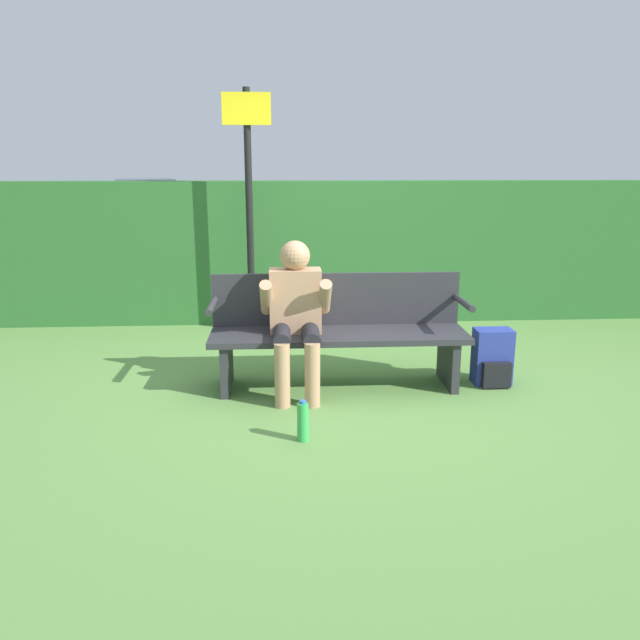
{
  "coord_description": "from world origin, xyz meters",
  "views": [
    {
      "loc": [
        -0.41,
        -4.56,
        1.69
      ],
      "look_at": [
        -0.15,
        -0.1,
        0.56
      ],
      "focal_mm": 35.0,
      "sensor_mm": 36.0,
      "label": 1
    }
  ],
  "objects_px": {
    "signpost": "(249,192)",
    "parked_car": "(147,205)",
    "park_bench": "(338,330)",
    "water_bottle": "(303,422)",
    "backpack": "(493,358)",
    "person_seated": "(296,310)"
  },
  "relations": [
    {
      "from": "park_bench",
      "to": "person_seated",
      "type": "relative_size",
      "value": 1.73
    },
    {
      "from": "parked_car",
      "to": "water_bottle",
      "type": "bearing_deg",
      "value": -177.6
    },
    {
      "from": "park_bench",
      "to": "water_bottle",
      "type": "relative_size",
      "value": 7.32
    },
    {
      "from": "person_seated",
      "to": "backpack",
      "type": "bearing_deg",
      "value": 1.76
    },
    {
      "from": "person_seated",
      "to": "parked_car",
      "type": "relative_size",
      "value": 0.23
    },
    {
      "from": "backpack",
      "to": "person_seated",
      "type": "bearing_deg",
      "value": -178.24
    },
    {
      "from": "parked_car",
      "to": "signpost",
      "type": "bearing_deg",
      "value": -176.12
    },
    {
      "from": "signpost",
      "to": "person_seated",
      "type": "bearing_deg",
      "value": -76.54
    },
    {
      "from": "park_bench",
      "to": "parked_car",
      "type": "distance_m",
      "value": 12.84
    },
    {
      "from": "backpack",
      "to": "water_bottle",
      "type": "relative_size",
      "value": 1.64
    },
    {
      "from": "person_seated",
      "to": "backpack",
      "type": "height_order",
      "value": "person_seated"
    },
    {
      "from": "park_bench",
      "to": "backpack",
      "type": "relative_size",
      "value": 4.46
    },
    {
      "from": "person_seated",
      "to": "backpack",
      "type": "distance_m",
      "value": 1.59
    },
    {
      "from": "signpost",
      "to": "parked_car",
      "type": "distance_m",
      "value": 11.11
    },
    {
      "from": "park_bench",
      "to": "person_seated",
      "type": "bearing_deg",
      "value": -159.13
    },
    {
      "from": "person_seated",
      "to": "water_bottle",
      "type": "distance_m",
      "value": 1.03
    },
    {
      "from": "person_seated",
      "to": "parked_car",
      "type": "bearing_deg",
      "value": 106.52
    },
    {
      "from": "water_bottle",
      "to": "signpost",
      "type": "distance_m",
      "value": 2.96
    },
    {
      "from": "backpack",
      "to": "parked_car",
      "type": "relative_size",
      "value": 0.09
    },
    {
      "from": "water_bottle",
      "to": "parked_car",
      "type": "xyz_separation_m",
      "value": [
        -3.68,
        13.23,
        0.49
      ]
    },
    {
      "from": "water_bottle",
      "to": "parked_car",
      "type": "relative_size",
      "value": 0.06
    },
    {
      "from": "park_bench",
      "to": "person_seated",
      "type": "height_order",
      "value": "person_seated"
    }
  ]
}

